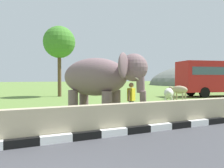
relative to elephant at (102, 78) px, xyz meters
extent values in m
cube|color=black|center=(-3.35, -2.72, -1.75)|extent=(0.90, 0.20, 0.24)
cube|color=white|center=(-2.45, -2.72, -1.75)|extent=(0.90, 0.20, 0.24)
cube|color=black|center=(-1.55, -2.72, -1.75)|extent=(0.90, 0.20, 0.24)
cube|color=white|center=(-0.65, -2.72, -1.75)|extent=(0.90, 0.20, 0.24)
cube|color=black|center=(0.25, -2.72, -1.75)|extent=(0.90, 0.20, 0.24)
cube|color=white|center=(1.15, -2.72, -1.75)|extent=(0.90, 0.20, 0.24)
cube|color=black|center=(2.05, -2.72, -1.75)|extent=(0.90, 0.20, 0.24)
cube|color=white|center=(2.95, -2.72, -1.75)|extent=(0.90, 0.20, 0.24)
cube|color=black|center=(3.85, -2.72, -1.75)|extent=(0.90, 0.20, 0.24)
cube|color=tan|center=(-1.45, -2.42, -1.37)|extent=(28.00, 0.36, 1.00)
cylinder|color=#7C6065|center=(0.66, -0.07, -1.21)|extent=(0.44, 0.44, 1.32)
cylinder|color=#7C6065|center=(-0.02, -0.66, -1.21)|extent=(0.44, 0.44, 1.32)
cylinder|color=#7C6065|center=(-0.45, 1.21, -1.21)|extent=(0.44, 0.44, 1.32)
cylinder|color=#7C6065|center=(-1.14, 0.62, -1.21)|extent=(0.44, 0.44, 1.32)
ellipsoid|color=#7C6065|center=(-0.24, 0.28, 0.04)|extent=(3.24, 3.39, 1.70)
sphere|color=#7C6065|center=(0.98, -1.14, 0.43)|extent=(1.16, 1.16, 1.16)
ellipsoid|color=#D84C8C|center=(1.17, -1.36, 0.58)|extent=(0.72, 0.69, 0.44)
ellipsoid|color=#7C6065|center=(1.48, -0.52, 0.48)|extent=(0.84, 0.77, 1.00)
ellipsoid|color=#7C6065|center=(0.30, -1.54, 0.48)|extent=(0.84, 0.77, 1.00)
cylinder|color=#7C6065|center=(1.17, -1.36, -0.12)|extent=(0.57, 0.55, 0.98)
cylinder|color=#7C6065|center=(1.25, -1.44, -0.92)|extent=(0.44, 0.43, 0.83)
cone|color=beige|center=(1.35, -1.13, -0.02)|extent=(0.52, 0.48, 0.22)
cone|color=beige|center=(0.92, -1.50, -0.02)|extent=(0.52, 0.48, 0.22)
cylinder|color=navy|center=(1.42, -0.23, -1.46)|extent=(0.15, 0.15, 0.82)
cylinder|color=navy|center=(1.26, -0.36, -1.46)|extent=(0.15, 0.15, 0.82)
cube|color=yellow|center=(1.34, -0.29, -0.76)|extent=(0.46, 0.44, 0.58)
cylinder|color=#9E7251|center=(1.55, -0.13, -0.79)|extent=(0.15, 0.14, 0.52)
cylinder|color=#9E7251|center=(1.14, -0.45, -0.79)|extent=(0.18, 0.17, 0.53)
sphere|color=#9E7251|center=(1.34, -0.29, -0.33)|extent=(0.23, 0.23, 0.23)
cylinder|color=black|center=(13.22, 8.27, -1.37)|extent=(1.04, 0.50, 1.00)
cylinder|color=black|center=(12.74, 6.03, -1.37)|extent=(1.04, 0.50, 1.00)
cylinder|color=beige|center=(5.26, 1.63, -1.55)|extent=(0.12, 0.12, 0.65)
cylinder|color=beige|center=(4.97, 1.85, -1.55)|extent=(0.12, 0.12, 0.65)
cylinder|color=beige|center=(5.81, 2.34, -1.55)|extent=(0.12, 0.12, 0.65)
cylinder|color=beige|center=(5.53, 2.56, -1.55)|extent=(0.12, 0.12, 0.65)
ellipsoid|color=beige|center=(5.39, 2.09, -0.97)|extent=(1.40, 1.55, 0.66)
ellipsoid|color=beige|center=(4.82, 1.36, -0.87)|extent=(0.45, 0.48, 0.32)
cylinder|color=tan|center=(8.63, 5.45, -1.55)|extent=(0.12, 0.12, 0.65)
cylinder|color=tan|center=(8.99, 5.51, -1.55)|extent=(0.12, 0.12, 0.65)
cylinder|color=tan|center=(8.78, 4.56, -1.55)|extent=(0.12, 0.12, 0.65)
cylinder|color=tan|center=(9.13, 4.62, -1.55)|extent=(0.12, 0.12, 0.65)
ellipsoid|color=tan|center=(8.88, 5.04, -0.97)|extent=(0.84, 1.58, 0.66)
ellipsoid|color=tan|center=(8.73, 5.95, -0.87)|extent=(0.32, 0.44, 0.32)
cylinder|color=brown|center=(0.55, 13.08, 0.43)|extent=(0.36, 0.36, 4.59)
sphere|color=#408229|center=(0.55, 13.08, 3.60)|extent=(3.18, 3.18, 3.18)
camera|label=1|loc=(-3.49, -8.94, -0.01)|focal=34.65mm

